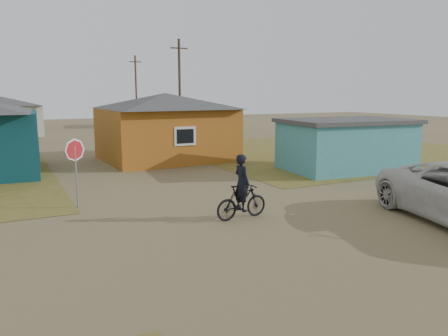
# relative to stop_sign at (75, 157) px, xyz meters

# --- Properties ---
(ground) EXTENTS (120.00, 120.00, 0.00)m
(ground) POSITION_rel_stop_sign_xyz_m (3.93, -4.85, -1.76)
(ground) COLOR olive
(grass_ne) EXTENTS (20.00, 18.00, 0.00)m
(grass_ne) POSITION_rel_stop_sign_xyz_m (17.93, 8.15, -1.76)
(grass_ne) COLOR olive
(grass_ne) RESTS_ON ground
(house_yellow) EXTENTS (7.72, 6.76, 3.90)m
(house_yellow) POSITION_rel_stop_sign_xyz_m (6.43, 9.15, 0.24)
(house_yellow) COLOR #A75C19
(house_yellow) RESTS_ON ground
(shed_turquoise) EXTENTS (6.71, 4.93, 2.60)m
(shed_turquoise) POSITION_rel_stop_sign_xyz_m (13.43, 1.65, -0.45)
(shed_turquoise) COLOR teal
(shed_turquoise) RESTS_ON ground
(house_pale_west) EXTENTS (7.04, 6.15, 3.60)m
(house_pale_west) POSITION_rel_stop_sign_xyz_m (-2.07, 29.15, 0.09)
(house_pale_west) COLOR #B0B99E
(house_pale_west) RESTS_ON ground
(house_beige_east) EXTENTS (6.95, 6.05, 3.60)m
(house_beige_east) POSITION_rel_stop_sign_xyz_m (13.93, 35.15, 0.09)
(house_beige_east) COLOR tan
(house_beige_east) RESTS_ON ground
(utility_pole_near) EXTENTS (1.40, 0.20, 8.00)m
(utility_pole_near) POSITION_rel_stop_sign_xyz_m (10.43, 17.15, 2.38)
(utility_pole_near) COLOR #443328
(utility_pole_near) RESTS_ON ground
(utility_pole_far) EXTENTS (1.40, 0.20, 8.00)m
(utility_pole_far) POSITION_rel_stop_sign_xyz_m (11.43, 33.15, 2.38)
(utility_pole_far) COLOR #443328
(utility_pole_far) RESTS_ON ground
(stop_sign) EXTENTS (0.78, 0.12, 2.39)m
(stop_sign) POSITION_rel_stop_sign_xyz_m (0.00, 0.00, 0.00)
(stop_sign) COLOR gray
(stop_sign) RESTS_ON ground
(cyclist) EXTENTS (1.84, 0.68, 2.04)m
(cyclist) POSITION_rel_stop_sign_xyz_m (4.38, -3.72, -1.02)
(cyclist) COLOR black
(cyclist) RESTS_ON ground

